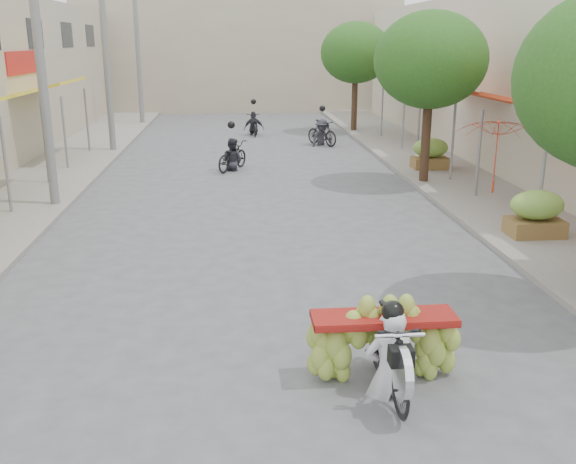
{
  "coord_description": "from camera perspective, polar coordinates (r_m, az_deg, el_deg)",
  "views": [
    {
      "loc": [
        -0.54,
        -5.37,
        4.36
      ],
      "look_at": [
        0.39,
        5.47,
        1.1
      ],
      "focal_mm": 40.0,
      "sensor_mm": 36.0,
      "label": 1
    }
  ],
  "objects": [
    {
      "name": "street_tree_mid",
      "position": [
        20.27,
        12.57,
        14.66
      ],
      "size": [
        3.4,
        3.4,
        5.25
      ],
      "color": "#3A2719",
      "rests_on": "ground"
    },
    {
      "name": "utility_pole_mid",
      "position": [
        18.04,
        -21.23,
        14.53
      ],
      "size": [
        0.6,
        0.24,
        8.0
      ],
      "color": "slate",
      "rests_on": "ground"
    },
    {
      "name": "sidewalk_left",
      "position": [
        21.8,
        -22.08,
        4.07
      ],
      "size": [
        4.0,
        60.0,
        0.12
      ],
      "primitive_type": "cube",
      "color": "gray",
      "rests_on": "ground"
    },
    {
      "name": "market_umbrella",
      "position": [
        16.73,
        18.38,
        9.63
      ],
      "size": [
        2.41,
        2.41,
        1.9
      ],
      "rotation": [
        0.0,
        0.0,
        0.17
      ],
      "color": "#B93018",
      "rests_on": "ground"
    },
    {
      "name": "utility_pole_far",
      "position": [
        26.82,
        -15.91,
        15.35
      ],
      "size": [
        0.6,
        0.24,
        8.0
      ],
      "color": "slate",
      "rests_on": "ground"
    },
    {
      "name": "far_building",
      "position": [
        43.38,
        -4.34,
        15.49
      ],
      "size": [
        20.0,
        6.0,
        7.0
      ],
      "primitive_type": "cube",
      "color": "#AFA38A",
      "rests_on": "ground"
    },
    {
      "name": "produce_crate_far",
      "position": [
        22.7,
        12.54,
        7.03
      ],
      "size": [
        1.2,
        0.88,
        1.16
      ],
      "color": "brown",
      "rests_on": "ground"
    },
    {
      "name": "bg_motorbike_a",
      "position": [
        22.5,
        -5.02,
        7.31
      ],
      "size": [
        1.43,
        1.87,
        1.95
      ],
      "color": "black",
      "rests_on": "ground"
    },
    {
      "name": "pedestrian",
      "position": [
        22.96,
        11.9,
        7.96
      ],
      "size": [
        1.01,
        0.78,
        1.81
      ],
      "rotation": [
        0.0,
        0.0,
        3.46
      ],
      "color": "white",
      "rests_on": "ground"
    },
    {
      "name": "sidewalk_right",
      "position": [
        22.14,
        15.18,
        4.89
      ],
      "size": [
        4.0,
        60.0,
        0.12
      ],
      "primitive_type": "cube",
      "color": "gray",
      "rests_on": "ground"
    },
    {
      "name": "street_tree_far",
      "position": [
        31.93,
        6.05,
        15.55
      ],
      "size": [
        3.4,
        3.4,
        5.25
      ],
      "color": "#3A2719",
      "rests_on": "ground"
    },
    {
      "name": "produce_crate_mid",
      "position": [
        15.41,
        21.22,
        1.84
      ],
      "size": [
        1.2,
        0.88,
        1.16
      ],
      "color": "brown",
      "rests_on": "ground"
    },
    {
      "name": "banana_motorbike",
      "position": [
        8.38,
        8.85,
        -9.25
      ],
      "size": [
        2.2,
        1.94,
        2.19
      ],
      "color": "black",
      "rests_on": "ground"
    },
    {
      "name": "bg_motorbike_c",
      "position": [
        31.04,
        -3.07,
        10.03
      ],
      "size": [
        0.99,
        1.72,
        1.95
      ],
      "color": "black",
      "rests_on": "ground"
    },
    {
      "name": "bg_motorbike_b",
      "position": [
        27.88,
        3.04,
        9.37
      ],
      "size": [
        1.47,
        1.84,
        1.95
      ],
      "color": "black",
      "rests_on": "ground"
    },
    {
      "name": "utility_pole_back",
      "position": [
        35.7,
        -13.22,
        15.72
      ],
      "size": [
        0.6,
        0.24,
        8.0
      ],
      "color": "slate",
      "rests_on": "ground"
    }
  ]
}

